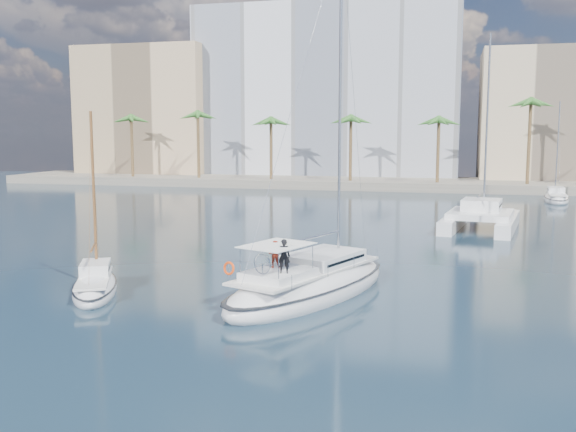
# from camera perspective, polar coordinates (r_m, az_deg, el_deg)

# --- Properties ---
(ground) EXTENTS (160.00, 160.00, 0.00)m
(ground) POSITION_cam_1_polar(r_m,az_deg,el_deg) (34.81, 0.70, -6.00)
(ground) COLOR black
(ground) RESTS_ON ground
(quay) EXTENTS (120.00, 14.00, 1.20)m
(quay) POSITION_cam_1_polar(r_m,az_deg,el_deg) (94.53, 9.39, 2.88)
(quay) COLOR gray
(quay) RESTS_ON ground
(building_modern) EXTENTS (42.00, 16.00, 28.00)m
(building_modern) POSITION_cam_1_polar(r_m,az_deg,el_deg) (107.91, 3.64, 10.65)
(building_modern) COLOR silver
(building_modern) RESTS_ON ground
(building_tan_left) EXTENTS (22.00, 14.00, 22.00)m
(building_tan_left) POSITION_cam_1_polar(r_m,az_deg,el_deg) (113.50, -12.01, 8.84)
(building_tan_left) COLOR tan
(building_tan_left) RESTS_ON ground
(building_beige) EXTENTS (20.00, 14.00, 20.00)m
(building_beige) POSITION_cam_1_polar(r_m,az_deg,el_deg) (103.88, 22.25, 8.02)
(building_beige) COLOR tan
(building_beige) RESTS_ON ground
(palm_left) EXTENTS (3.60, 3.60, 12.30)m
(palm_left) POSITION_cam_1_polar(r_m,az_deg,el_deg) (99.21, -10.89, 8.66)
(palm_left) COLOR brown
(palm_left) RESTS_ON ground
(palm_centre) EXTENTS (3.60, 3.60, 12.30)m
(palm_centre) POSITION_cam_1_polar(r_m,az_deg,el_deg) (90.27, 9.31, 8.81)
(palm_centre) COLOR brown
(palm_centre) RESTS_ON ground
(main_sloop) EXTENTS (8.41, 13.34, 18.91)m
(main_sloop) POSITION_cam_1_polar(r_m,az_deg,el_deg) (32.08, 2.00, -6.16)
(main_sloop) COLOR silver
(main_sloop) RESTS_ON ground
(small_sloop) EXTENTS (4.88, 7.01, 9.73)m
(small_sloop) POSITION_cam_1_polar(r_m,az_deg,el_deg) (34.11, -16.78, -5.95)
(small_sloop) COLOR silver
(small_sloop) RESTS_ON ground
(catamaran) EXTENTS (7.13, 11.77, 16.25)m
(catamaran) POSITION_cam_1_polar(r_m,az_deg,el_deg) (56.12, 16.78, 0.03)
(catamaran) COLOR silver
(catamaran) RESTS_ON ground
(seagull) EXTENTS (1.06, 0.45, 0.20)m
(seagull) POSITION_cam_1_polar(r_m,az_deg,el_deg) (41.32, 3.17, -3.18)
(seagull) COLOR silver
(seagull) RESTS_ON ground
(moored_yacht_a) EXTENTS (3.37, 9.52, 11.90)m
(moored_yacht_a) POSITION_cam_1_polar(r_m,az_deg,el_deg) (81.22, 22.72, 1.21)
(moored_yacht_a) COLOR silver
(moored_yacht_a) RESTS_ON ground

